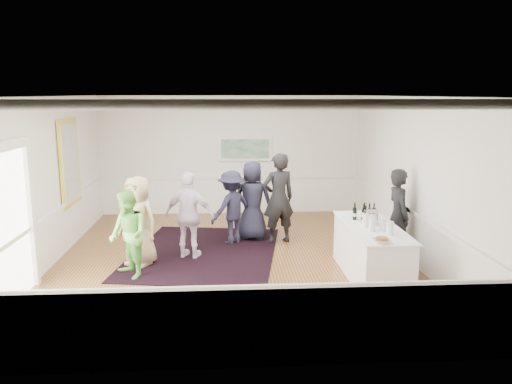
{
  "coord_description": "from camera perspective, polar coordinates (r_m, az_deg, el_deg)",
  "views": [
    {
      "loc": [
        -0.14,
        -9.48,
        3.25
      ],
      "look_at": [
        0.46,
        0.2,
        1.33
      ],
      "focal_mm": 35.0,
      "sensor_mm": 36.0,
      "label": 1
    }
  ],
  "objects": [
    {
      "name": "wall_back",
      "position": [
        13.58,
        -2.96,
        4.22
      ],
      "size": [
        7.0,
        0.02,
        3.2
      ],
      "primitive_type": "cube",
      "color": "white",
      "rests_on": "floor"
    },
    {
      "name": "area_rug",
      "position": [
        10.48,
        -5.92,
        -6.85
      ],
      "size": [
        3.44,
        4.18,
        0.02
      ],
      "primitive_type": "cube",
      "rotation": [
        0.0,
        0.0,
        -0.16
      ],
      "color": "black",
      "rests_on": "floor"
    },
    {
      "name": "guest_navy",
      "position": [
        11.16,
        -0.4,
        -0.99
      ],
      "size": [
        0.95,
        0.71,
        1.78
      ],
      "primitive_type": "imported",
      "rotation": [
        0.0,
        0.0,
        2.97
      ],
      "color": "black",
      "rests_on": "floor"
    },
    {
      "name": "serving_table",
      "position": [
        9.17,
        13.0,
        -6.66
      ],
      "size": [
        0.89,
        2.35,
        0.95
      ],
      "color": "white",
      "rests_on": "floor"
    },
    {
      "name": "wall_left",
      "position": [
        10.19,
        -22.76,
        1.02
      ],
      "size": [
        0.02,
        8.0,
        3.2
      ],
      "primitive_type": "cube",
      "color": "white",
      "rests_on": "floor"
    },
    {
      "name": "guest_tan",
      "position": [
        9.76,
        -13.3,
        -3.23
      ],
      "size": [
        1.01,
        0.91,
        1.73
      ],
      "primitive_type": "imported",
      "rotation": [
        0.0,
        0.0,
        -0.54
      ],
      "color": "tan",
      "rests_on": "floor"
    },
    {
      "name": "guest_green",
      "position": [
        9.15,
        -14.41,
        -4.75
      ],
      "size": [
        0.93,
        0.97,
        1.58
      ],
      "primitive_type": "imported",
      "rotation": [
        0.0,
        0.0,
        -0.97
      ],
      "color": "#6DCA50",
      "rests_on": "floor"
    },
    {
      "name": "floor",
      "position": [
        10.02,
        -2.59,
        -7.72
      ],
      "size": [
        8.0,
        8.0,
        0.0
      ],
      "primitive_type": "plane",
      "color": "brown",
      "rests_on": "ground"
    },
    {
      "name": "juice_pitchers",
      "position": [
        8.74,
        13.71,
        -3.54
      ],
      "size": [
        0.37,
        0.67,
        0.24
      ],
      "color": "#79B841",
      "rests_on": "serving_table"
    },
    {
      "name": "wine_bottles",
      "position": [
        9.45,
        12.29,
        -2.14
      ],
      "size": [
        0.45,
        0.35,
        0.31
      ],
      "color": "black",
      "rests_on": "serving_table"
    },
    {
      "name": "ceiling",
      "position": [
        9.48,
        -2.76,
        10.9
      ],
      "size": [
        7.0,
        8.0,
        0.02
      ],
      "primitive_type": "cube",
      "color": "white",
      "rests_on": "wall_back"
    },
    {
      "name": "landscape_painting",
      "position": [
        13.52,
        -1.26,
        4.97
      ],
      "size": [
        1.44,
        0.06,
        0.66
      ],
      "color": "white",
      "rests_on": "wall_back"
    },
    {
      "name": "guest_dark_b",
      "position": [
        10.92,
        2.58,
        -0.71
      ],
      "size": [
        0.83,
        0.67,
        1.99
      ],
      "primitive_type": "imported",
      "rotation": [
        0.0,
        0.0,
        3.44
      ],
      "color": "black",
      "rests_on": "floor"
    },
    {
      "name": "nut_bowl",
      "position": [
        8.09,
        14.17,
        -5.35
      ],
      "size": [
        0.28,
        0.28,
        0.07
      ],
      "color": "white",
      "rests_on": "serving_table"
    },
    {
      "name": "guest_dark_a",
      "position": [
        10.89,
        -2.79,
        -1.76
      ],
      "size": [
        1.19,
        1.12,
        1.61
      ],
      "primitive_type": "imported",
      "rotation": [
        0.0,
        0.0,
        3.81
      ],
      "color": "black",
      "rests_on": "floor"
    },
    {
      "name": "wall_right",
      "position": [
        10.29,
        17.22,
        1.48
      ],
      "size": [
        0.02,
        8.0,
        3.2
      ],
      "primitive_type": "cube",
      "color": "white",
      "rests_on": "floor"
    },
    {
      "name": "ice_bucket",
      "position": [
        9.15,
        13.02,
        -2.88
      ],
      "size": [
        0.26,
        0.26,
        0.25
      ],
      "primitive_type": "cylinder",
      "color": "silver",
      "rests_on": "serving_table"
    },
    {
      "name": "mirror",
      "position": [
        11.37,
        -20.5,
        3.18
      ],
      "size": [
        0.05,
        1.25,
        1.85
      ],
      "color": "#F3E247",
      "rests_on": "wall_left"
    },
    {
      "name": "guest_lilac",
      "position": [
        9.99,
        -7.61,
        -2.66
      ],
      "size": [
        1.1,
        0.71,
        1.74
      ],
      "primitive_type": "imported",
      "rotation": [
        0.0,
        0.0,
        2.83
      ],
      "color": "white",
      "rests_on": "floor"
    },
    {
      "name": "doorway",
      "position": [
        8.47,
        -26.45,
        -2.48
      ],
      "size": [
        0.1,
        1.78,
        2.56
      ],
      "color": "white",
      "rests_on": "wall_left"
    },
    {
      "name": "bartender",
      "position": [
        10.06,
        15.95,
        -2.62
      ],
      "size": [
        0.47,
        0.69,
        1.84
      ],
      "primitive_type": "imported",
      "rotation": [
        0.0,
        0.0,
        1.62
      ],
      "color": "black",
      "rests_on": "floor"
    },
    {
      "name": "wall_front",
      "position": [
        5.72,
        -2.0,
        -5.54
      ],
      "size": [
        7.0,
        0.02,
        3.2
      ],
      "primitive_type": "cube",
      "color": "white",
      "rests_on": "floor"
    },
    {
      "name": "wainscoting",
      "position": [
        9.87,
        -2.62,
        -4.97
      ],
      "size": [
        7.0,
        8.0,
        1.0
      ],
      "primitive_type": null,
      "color": "white",
      "rests_on": "floor"
    }
  ]
}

